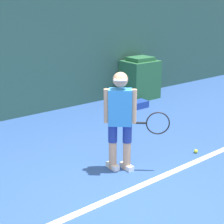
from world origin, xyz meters
The scene contains 7 objects.
ground_plane centered at (0.00, 0.00, 0.00)m, with size 24.00×24.00×0.00m, color #2D5193.
back_wall centered at (0.00, 4.21, 1.47)m, with size 24.00×0.10×2.93m.
court_baseline centered at (0.00, 0.33, 0.01)m, with size 21.60×0.10×0.01m.
tennis_player centered at (0.54, 0.90, 0.85)m, with size 0.77×0.67×1.53m.
tennis_ball centered at (1.93, 0.55, 0.03)m, with size 0.07×0.07×0.07m.
covered_chair centered at (3.45, 3.74, 0.54)m, with size 0.91×0.74×1.14m.
equipment_bag centered at (2.62, 3.08, 0.08)m, with size 0.88×0.29×0.17m.
Camera 1 is at (-2.18, -2.50, 2.41)m, focal length 50.00 mm.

